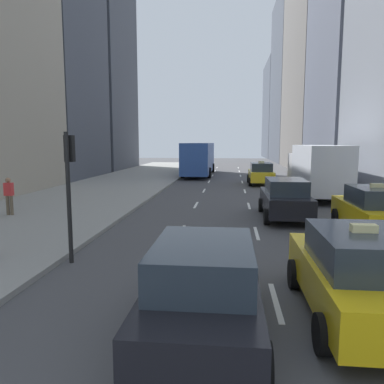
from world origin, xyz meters
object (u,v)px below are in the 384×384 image
at_px(taxi_second, 373,210).
at_px(city_bus, 199,158).
at_px(taxi_lead, 261,173).
at_px(traffic_light_pole, 69,176).
at_px(box_truck, 316,169).
at_px(sedan_silver_behind, 285,198).
at_px(taxi_third, 357,274).
at_px(sedan_black_near, 204,288).
at_px(pedestrian_far_walking, 9,194).

xyz_separation_m(taxi_second, city_bus, (-8.41, 23.98, 0.91)).
xyz_separation_m(taxi_lead, city_bus, (-5.61, 8.05, 0.91)).
bearing_deg(traffic_light_pole, box_truck, 54.92).
bearing_deg(box_truck, taxi_lead, 113.12).
bearing_deg(city_bus, sedan_silver_behind, -75.36).
bearing_deg(taxi_third, taxi_second, 68.13).
bearing_deg(taxi_third, box_truck, 80.28).
bearing_deg(sedan_black_near, pedestrian_far_walking, 135.01).
relative_size(taxi_third, pedestrian_far_walking, 2.67).
relative_size(taxi_third, box_truck, 0.52).
xyz_separation_m(taxi_lead, taxi_third, (0.00, -22.90, 0.00)).
height_order(taxi_lead, pedestrian_far_walking, taxi_lead).
relative_size(taxi_third, sedan_black_near, 0.99).
bearing_deg(traffic_light_pole, pedestrian_far_walking, 133.60).
distance_m(taxi_lead, sedan_silver_behind, 13.43).
relative_size(taxi_third, traffic_light_pole, 1.22).
xyz_separation_m(taxi_second, traffic_light_pole, (-9.55, -4.23, 1.53)).
bearing_deg(taxi_lead, city_bus, 124.89).
bearing_deg(sedan_silver_behind, taxi_third, -90.00).
bearing_deg(traffic_light_pole, taxi_lead, 71.48).
xyz_separation_m(taxi_third, city_bus, (-5.61, 30.95, 0.91)).
distance_m(taxi_third, sedan_black_near, 2.95).
bearing_deg(box_truck, traffic_light_pole, -125.08).
height_order(taxi_third, sedan_silver_behind, taxi_third).
height_order(taxi_third, sedan_black_near, taxi_third).
distance_m(taxi_lead, box_truck, 7.18).
xyz_separation_m(box_truck, pedestrian_far_walking, (-14.82, -8.06, -0.64)).
height_order(taxi_third, traffic_light_pole, traffic_light_pole).
xyz_separation_m(taxi_second, box_truck, (0.00, 9.37, 0.83)).
bearing_deg(box_truck, pedestrian_far_walking, -151.45).
relative_size(taxi_third, sedan_silver_behind, 0.96).
distance_m(taxi_second, city_bus, 25.42).
height_order(city_bus, box_truck, city_bus).
xyz_separation_m(taxi_lead, traffic_light_pole, (-6.75, -20.16, 1.53)).
height_order(sedan_silver_behind, box_truck, box_truck).
xyz_separation_m(sedan_silver_behind, traffic_light_pole, (-6.75, -6.72, 1.52)).
distance_m(taxi_third, pedestrian_far_walking, 14.60).
relative_size(sedan_black_near, traffic_light_pole, 1.24).
distance_m(taxi_second, box_truck, 9.40).
relative_size(sedan_silver_behind, city_bus, 0.40).
bearing_deg(sedan_silver_behind, pedestrian_far_walking, -174.34).
xyz_separation_m(taxi_lead, box_truck, (2.80, -6.56, 0.83)).
height_order(taxi_second, box_truck, box_truck).
distance_m(taxi_second, sedan_silver_behind, 3.75).
bearing_deg(sedan_black_near, traffic_light_pole, 137.00).
bearing_deg(taxi_lead, taxi_third, -90.00).
height_order(taxi_lead, box_truck, box_truck).
relative_size(taxi_second, city_bus, 0.38).
xyz_separation_m(taxi_lead, sedan_silver_behind, (0.00, -13.43, 0.01)).
bearing_deg(taxi_lead, traffic_light_pole, -108.52).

